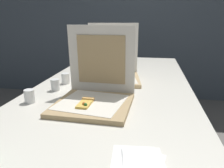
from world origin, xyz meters
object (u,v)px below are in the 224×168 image
object	(u,v)px
cup_white_near_center	(55,85)
table	(113,92)
cup_white_far	(93,68)
cup_white_near_left	(30,96)
cup_white_mid	(66,79)
napkin_pile	(139,160)
pizza_box_front	(95,94)
pizza_box_middle	(113,72)

from	to	relation	value
cup_white_near_center	table	bearing A→B (deg)	25.25
table	cup_white_far	bearing A→B (deg)	122.47
cup_white_near_left	cup_white_mid	world-z (taller)	same
cup_white_mid	napkin_pile	world-z (taller)	cup_white_mid
cup_white_far	pizza_box_front	bearing A→B (deg)	-74.99
cup_white_near_center	cup_white_near_left	distance (m)	0.22
pizza_box_front	napkin_pile	xyz separation A→B (m)	(0.24, -0.44, -0.05)
table	napkin_pile	bearing A→B (deg)	-74.96
pizza_box_middle	cup_white_mid	distance (m)	0.33
table	cup_white_near_center	distance (m)	0.37
pizza_box_front	napkin_pile	world-z (taller)	pizza_box_front
cup_white_near_left	pizza_box_front	bearing A→B (deg)	6.09
pizza_box_middle	napkin_pile	world-z (taller)	pizza_box_middle
cup_white_near_left	napkin_pile	bearing A→B (deg)	-34.89
pizza_box_middle	cup_white_near_center	xyz separation A→B (m)	(-0.29, -0.31, -0.02)
table	pizza_box_middle	world-z (taller)	pizza_box_middle
pizza_box_front	cup_white_near_left	xyz separation A→B (m)	(-0.33, -0.04, -0.02)
cup_white_mid	cup_white_near_center	bearing A→B (deg)	-93.06
cup_white_near_center	cup_white_near_left	xyz separation A→B (m)	(-0.05, -0.21, 0.00)
cup_white_near_center	cup_white_mid	world-z (taller)	same
table	cup_white_near_left	bearing A→B (deg)	-135.40
cup_white_near_center	cup_white_near_left	size ratio (longest dim) A/B	1.00
napkin_pile	cup_white_near_left	bearing A→B (deg)	145.11
pizza_box_middle	napkin_pile	bearing A→B (deg)	-83.93
cup_white_near_left	cup_white_mid	size ratio (longest dim) A/B	1.00
pizza_box_middle	cup_white_near_left	bearing A→B (deg)	-131.46
cup_white_near_left	cup_white_far	world-z (taller)	same
table	cup_white_near_left	size ratio (longest dim) A/B	32.15
table	cup_white_near_left	distance (m)	0.53
table	pizza_box_middle	xyz separation A→B (m)	(-0.03, 0.16, 0.10)
table	cup_white_far	xyz separation A→B (m)	(-0.22, 0.34, 0.08)
pizza_box_middle	cup_white_far	distance (m)	0.27
pizza_box_front	pizza_box_middle	world-z (taller)	same
cup_white_mid	pizza_box_front	bearing A→B (deg)	-49.61
table	pizza_box_middle	bearing A→B (deg)	100.70
pizza_box_middle	cup_white_far	size ratio (longest dim) A/B	6.00
pizza_box_middle	cup_white_near_left	world-z (taller)	pizza_box_middle
cup_white_near_left	napkin_pile	size ratio (longest dim) A/B	0.40
cup_white_near_center	cup_white_far	bearing A→B (deg)	78.11
cup_white_mid	pizza_box_middle	bearing A→B (deg)	29.04
pizza_box_front	table	bearing A→B (deg)	85.67
cup_white_near_left	cup_white_far	distance (m)	0.73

